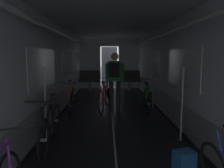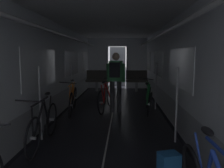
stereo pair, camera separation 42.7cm
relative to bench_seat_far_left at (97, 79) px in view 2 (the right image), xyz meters
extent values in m
cube|color=black|center=(-0.51, -4.82, -0.56)|extent=(0.08, 11.50, 0.01)
cube|color=black|center=(2.31, -4.82, -0.56)|extent=(0.08, 11.50, 0.01)
cube|color=beige|center=(0.90, -4.82, -0.56)|extent=(0.03, 11.27, 0.00)
cube|color=#9EA0A5|center=(-0.61, -4.82, -0.27)|extent=(0.12, 11.50, 0.60)
cube|color=silver|center=(-0.61, -4.82, 0.96)|extent=(0.12, 11.50, 1.85)
cube|color=white|center=(-0.54, -5.40, 0.78)|extent=(0.02, 1.90, 0.80)
cube|color=white|center=(-0.54, -2.52, 0.78)|extent=(0.02, 1.90, 0.80)
cube|color=white|center=(-0.54, 0.35, 0.78)|extent=(0.02, 1.90, 0.80)
cube|color=yellow|center=(-0.54, -4.80, 0.78)|extent=(0.01, 0.20, 0.28)
cylinder|color=white|center=(-0.27, -4.82, 1.53)|extent=(0.07, 11.04, 0.07)
cylinder|color=#B7BABF|center=(-0.37, -5.97, 0.13)|extent=(0.04, 0.04, 1.40)
cylinder|color=#B7BABF|center=(-0.37, -3.37, 0.13)|extent=(0.04, 0.04, 1.40)
cube|color=#9EA0A5|center=(2.41, -4.82, -0.27)|extent=(0.12, 11.50, 0.60)
cube|color=silver|center=(2.41, -4.82, 0.96)|extent=(0.12, 11.50, 1.85)
cube|color=white|center=(2.35, -5.40, 0.78)|extent=(0.02, 1.90, 0.80)
cube|color=white|center=(2.35, -2.52, 0.78)|extent=(0.02, 1.90, 0.80)
cube|color=white|center=(2.35, 0.35, 0.78)|extent=(0.02, 1.90, 0.80)
cube|color=yellow|center=(2.35, -4.58, 0.78)|extent=(0.01, 0.20, 0.28)
cylinder|color=white|center=(2.07, -4.82, 1.53)|extent=(0.07, 11.04, 0.07)
cylinder|color=#B7BABF|center=(2.17, -5.97, 0.13)|extent=(0.04, 0.04, 1.40)
cylinder|color=#B7BABF|center=(2.17, -3.37, 0.13)|extent=(0.04, 0.04, 1.40)
cube|color=silver|center=(-0.05, 0.99, 0.66)|extent=(1.00, 0.12, 2.45)
cube|color=silver|center=(1.85, 0.99, 0.66)|extent=(1.00, 0.12, 2.45)
cube|color=silver|center=(0.90, 0.99, 1.68)|extent=(0.90, 0.12, 0.40)
cube|color=#4C4F54|center=(0.90, 1.69, 0.46)|extent=(0.81, 0.04, 2.05)
cube|color=silver|center=(0.90, -4.82, 1.94)|extent=(3.14, 11.62, 0.12)
cylinder|color=gray|center=(0.00, -0.07, -0.35)|extent=(0.12, 0.12, 0.44)
cube|color=#47423D|center=(0.00, -0.07, -0.08)|extent=(0.96, 0.44, 0.10)
cube|color=#47423D|center=(0.00, 0.12, 0.17)|extent=(0.96, 0.08, 0.40)
torus|color=gray|center=(-0.43, 0.15, 0.37)|extent=(0.14, 0.14, 0.02)
cylinder|color=gray|center=(1.80, -0.07, -0.35)|extent=(0.12, 0.12, 0.44)
cube|color=#47423D|center=(1.80, -0.07, -0.08)|extent=(0.96, 0.44, 0.10)
cube|color=#47423D|center=(1.80, 0.12, 0.17)|extent=(0.96, 0.08, 0.40)
torus|color=gray|center=(1.37, 0.15, 0.37)|extent=(0.14, 0.14, 0.02)
cylinder|color=#2342B7|center=(1.98, -7.82, 0.00)|extent=(0.09, 0.16, 0.49)
ellipsoid|color=black|center=(2.02, -7.87, 0.30)|extent=(0.10, 0.24, 0.07)
torus|color=black|center=(-0.23, -5.75, -0.23)|extent=(0.10, 0.67, 0.67)
cylinder|color=#B2B2B7|center=(-0.23, -5.75, -0.23)|extent=(0.09, 0.05, 0.05)
torus|color=black|center=(-0.20, -6.77, -0.23)|extent=(0.10, 0.67, 0.67)
cylinder|color=#B2B2B7|center=(-0.20, -6.77, -0.23)|extent=(0.09, 0.05, 0.05)
cylinder|color=black|center=(-0.22, -6.45, -0.01)|extent=(0.05, 0.54, 0.56)
cylinder|color=black|center=(-0.24, -6.05, -0.01)|extent=(0.08, 0.34, 0.55)
cylinder|color=black|center=(-0.24, -6.30, 0.25)|extent=(0.07, 0.82, 0.04)
cylinder|color=black|center=(-0.24, -5.82, 0.01)|extent=(0.05, 0.16, 0.49)
cylinder|color=black|center=(-0.22, -5.97, -0.26)|extent=(0.04, 0.45, 0.07)
cylinder|color=black|center=(-0.21, -6.74, 0.01)|extent=(0.06, 0.09, 0.49)
cylinder|color=black|center=(-0.22, -6.20, -0.28)|extent=(0.03, 0.17, 0.17)
ellipsoid|color=black|center=(-0.26, -5.87, 0.31)|extent=(0.10, 0.24, 0.06)
cylinder|color=black|center=(-0.23, -6.76, 0.35)|extent=(0.44, 0.04, 0.05)
torus|color=black|center=(1.89, -4.26, -0.24)|extent=(0.19, 0.68, 0.67)
cylinder|color=#B2B2B7|center=(1.89, -4.26, -0.24)|extent=(0.10, 0.06, 0.06)
torus|color=black|center=(1.98, -3.24, -0.24)|extent=(0.19, 0.68, 0.67)
cylinder|color=#B2B2B7|center=(1.98, -3.24, -0.24)|extent=(0.10, 0.06, 0.06)
cylinder|color=#1E8438|center=(1.92, -3.56, -0.02)|extent=(0.08, 0.55, 0.56)
cylinder|color=#1E8438|center=(1.89, -3.96, -0.02)|extent=(0.14, 0.34, 0.55)
cylinder|color=#1E8438|center=(1.87, -3.71, 0.24)|extent=(0.11, 0.82, 0.04)
cylinder|color=#1E8438|center=(1.86, -4.19, 0.00)|extent=(0.08, 0.17, 0.49)
cylinder|color=#1E8438|center=(1.91, -4.04, -0.26)|extent=(0.07, 0.45, 0.07)
cylinder|color=#1E8438|center=(1.94, -3.27, 0.00)|extent=(0.10, 0.08, 0.49)
cylinder|color=black|center=(1.94, -3.81, -0.28)|extent=(0.05, 0.17, 0.17)
ellipsoid|color=black|center=(1.83, -4.14, 0.30)|extent=(0.12, 0.25, 0.07)
cylinder|color=black|center=(1.89, -3.25, 0.34)|extent=(0.44, 0.06, 0.09)
torus|color=black|center=(-0.27, -3.44, -0.23)|extent=(0.17, 0.68, 0.67)
cylinder|color=#B2B2B7|center=(-0.27, -3.44, -0.23)|extent=(0.10, 0.06, 0.06)
torus|color=black|center=(-0.16, -4.45, -0.23)|extent=(0.17, 0.68, 0.67)
cylinder|color=#B2B2B7|center=(-0.16, -4.45, -0.23)|extent=(0.10, 0.06, 0.06)
cylinder|color=orange|center=(-0.21, -4.14, -0.01)|extent=(0.05, 0.54, 0.56)
cylinder|color=orange|center=(-0.26, -3.73, -0.01)|extent=(0.12, 0.34, 0.55)
cylinder|color=orange|center=(-0.25, -3.99, 0.25)|extent=(0.13, 0.82, 0.04)
cylinder|color=orange|center=(-0.28, -3.51, 0.01)|extent=(0.05, 0.17, 0.49)
cylinder|color=orange|center=(-0.24, -3.66, -0.26)|extent=(0.08, 0.45, 0.07)
cylinder|color=orange|center=(-0.18, -4.42, 0.01)|extent=(0.08, 0.09, 0.49)
cylinder|color=black|center=(-0.22, -3.88, -0.28)|extent=(0.05, 0.17, 0.17)
ellipsoid|color=black|center=(-0.30, -3.56, 0.31)|extent=(0.12, 0.25, 0.07)
cylinder|color=black|center=(-0.21, -4.45, 0.35)|extent=(0.44, 0.07, 0.06)
cylinder|color=#2D2D33|center=(0.89, -3.82, -0.12)|extent=(0.13, 0.13, 0.90)
cylinder|color=#2D2D33|center=(1.09, -3.84, -0.12)|extent=(0.13, 0.13, 0.90)
cube|color=#337F47|center=(0.99, -3.83, 0.61)|extent=(0.38, 0.26, 0.56)
cylinder|color=#337F47|center=(0.77, -3.78, 0.56)|extent=(0.11, 0.21, 0.53)
cylinder|color=#337F47|center=(1.21, -3.83, 0.56)|extent=(0.11, 0.21, 0.53)
sphere|color=beige|center=(0.99, -3.83, 1.01)|extent=(0.21, 0.21, 0.21)
cube|color=black|center=(0.97, -4.00, 0.65)|extent=(0.30, 0.19, 0.40)
torus|color=black|center=(0.60, -4.08, -0.23)|extent=(0.20, 0.67, 0.67)
cylinder|color=#B2B2B7|center=(0.60, -4.08, -0.23)|extent=(0.10, 0.07, 0.06)
torus|color=black|center=(0.78, -3.08, -0.23)|extent=(0.20, 0.67, 0.67)
cylinder|color=#B2B2B7|center=(0.78, -3.08, -0.23)|extent=(0.10, 0.07, 0.06)
cylinder|color=red|center=(0.74, -3.39, -0.01)|extent=(0.17, 0.53, 0.56)
cylinder|color=red|center=(0.67, -3.80, -0.01)|extent=(0.06, 0.35, 0.55)
cylinder|color=red|center=(0.73, -3.55, 0.25)|extent=(0.18, 0.81, 0.04)
cylinder|color=red|center=(0.63, -4.02, 0.01)|extent=(0.08, 0.16, 0.49)
cylinder|color=red|center=(0.64, -3.86, -0.26)|extent=(0.10, 0.45, 0.07)
cylinder|color=red|center=(0.79, -3.11, 0.01)|extent=(0.05, 0.10, 0.49)
cylinder|color=black|center=(0.68, -3.64, -0.28)|extent=(0.05, 0.17, 0.17)
ellipsoid|color=black|center=(0.66, -3.97, 0.31)|extent=(0.13, 0.25, 0.07)
cylinder|color=black|center=(0.82, -3.10, 0.35)|extent=(0.44, 0.10, 0.05)
cube|color=#1E5693|center=(1.80, -7.22, -0.40)|extent=(0.31, 0.27, 0.34)
camera|label=1|loc=(0.76, -10.03, 1.04)|focal=35.71mm
camera|label=2|loc=(1.19, -10.02, 1.04)|focal=35.71mm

